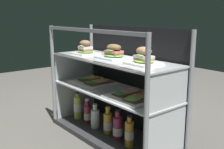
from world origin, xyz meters
TOP-DOWN VIEW (x-y plane):
  - ground_plane at (0.00, 0.00)m, footprint 6.00×6.00m
  - case_base_deck at (0.00, 0.00)m, footprint 1.13×0.43m
  - case_frame at (0.00, 0.13)m, footprint 1.13×0.43m
  - riser_lower_tier at (0.00, 0.00)m, footprint 1.07×0.37m
  - shelf_lower_glass at (0.00, 0.00)m, footprint 1.08×0.39m
  - riser_upper_tier at (0.00, 0.00)m, footprint 1.07×0.37m
  - shelf_upper_glass at (0.00, 0.00)m, footprint 1.08×0.39m
  - plated_roll_sandwich_far_right at (-0.32, -0.02)m, footprint 0.19×0.19m
  - plated_roll_sandwich_far_left at (0.01, 0.01)m, footprint 0.20×0.20m
  - plated_roll_sandwich_left_of_center at (0.32, 0.01)m, footprint 0.19×0.19m
  - open_sandwich_tray_center at (-0.25, 0.01)m, footprint 0.34×0.29m
  - open_sandwich_tray_near_left_corner at (0.26, -0.03)m, footprint 0.34×0.29m
  - juice_bottle_front_left_end at (-0.43, -0.04)m, footprint 0.07×0.07m
  - juice_bottle_front_middle at (-0.29, -0.03)m, footprint 0.06×0.06m
  - juice_bottle_back_center at (-0.16, -0.04)m, footprint 0.07×0.07m
  - juice_bottle_front_right_end at (-0.01, -0.03)m, footprint 0.07×0.07m
  - juice_bottle_tucked_behind at (0.10, -0.03)m, footprint 0.07×0.07m
  - juice_bottle_back_right at (0.25, -0.05)m, footprint 0.06×0.06m

SIDE VIEW (x-z plane):
  - ground_plane at x=0.00m, z-range -0.02..0.00m
  - case_base_deck at x=0.00m, z-range 0.00..0.04m
  - juice_bottle_back_center at x=-0.16m, z-range 0.02..0.22m
  - juice_bottle_front_middle at x=-0.29m, z-range 0.01..0.22m
  - juice_bottle_front_right_end at x=-0.01m, z-range 0.01..0.23m
  - juice_bottle_tucked_behind at x=0.10m, z-range 0.01..0.23m
  - juice_bottle_back_right at x=0.25m, z-range 0.02..0.25m
  - juice_bottle_front_left_end at x=-0.43m, z-range 0.02..0.27m
  - riser_lower_tier at x=0.00m, z-range 0.04..0.37m
  - shelf_lower_glass at x=0.00m, z-range 0.37..0.38m
  - open_sandwich_tray_center at x=-0.25m, z-range 0.37..0.43m
  - open_sandwich_tray_near_left_corner at x=0.26m, z-range 0.37..0.43m
  - case_frame at x=0.00m, z-range 0.04..0.89m
  - riser_upper_tier at x=0.00m, z-range 0.38..0.61m
  - shelf_upper_glass at x=0.00m, z-range 0.61..0.62m
  - plated_roll_sandwich_far_left at x=0.01m, z-range 0.61..0.72m
  - plated_roll_sandwich_far_right at x=-0.32m, z-range 0.61..0.72m
  - plated_roll_sandwich_left_of_center at x=0.32m, z-range 0.61..0.73m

